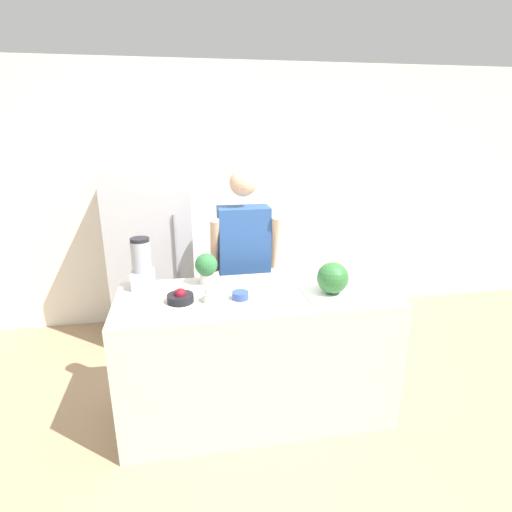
# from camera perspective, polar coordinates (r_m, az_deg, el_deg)

# --- Properties ---
(ground_plane) EXTENTS (14.00, 14.00, 0.00)m
(ground_plane) POSITION_cam_1_polar(r_m,az_deg,el_deg) (2.91, 1.56, -25.52)
(ground_plane) COLOR tan
(wall_back) EXTENTS (8.00, 0.06, 2.60)m
(wall_back) POSITION_cam_1_polar(r_m,az_deg,el_deg) (4.20, -4.10, 8.37)
(wall_back) COLOR white
(wall_back) RESTS_ON ground_plane
(counter_island) EXTENTS (1.86, 0.73, 0.94)m
(counter_island) POSITION_cam_1_polar(r_m,az_deg,el_deg) (2.90, 0.13, -13.86)
(counter_island) COLOR beige
(counter_island) RESTS_ON ground_plane
(refrigerator) EXTENTS (0.75, 0.66, 1.66)m
(refrigerator) POSITION_cam_1_polar(r_m,az_deg,el_deg) (3.94, -14.49, 0.14)
(refrigerator) COLOR #B7B7BC
(refrigerator) RESTS_ON ground_plane
(person) EXTENTS (0.56, 0.27, 1.70)m
(person) POSITION_cam_1_polar(r_m,az_deg,el_deg) (3.35, -1.71, -1.73)
(person) COLOR #333338
(person) RESTS_ON ground_plane
(cutting_board) EXTENTS (0.36, 0.29, 0.01)m
(cutting_board) POSITION_cam_1_polar(r_m,az_deg,el_deg) (2.71, 10.68, -5.26)
(cutting_board) COLOR white
(cutting_board) RESTS_ON counter_island
(watermelon) EXTENTS (0.21, 0.21, 0.21)m
(watermelon) POSITION_cam_1_polar(r_m,az_deg,el_deg) (2.66, 10.90, -3.10)
(watermelon) COLOR #2D6B33
(watermelon) RESTS_ON cutting_board
(bowl_cherries) EXTENTS (0.17, 0.17, 0.09)m
(bowl_cherries) POSITION_cam_1_polar(r_m,az_deg,el_deg) (2.59, -10.76, -5.81)
(bowl_cherries) COLOR black
(bowl_cherries) RESTS_ON counter_island
(bowl_cream) EXTENTS (0.12, 0.12, 0.10)m
(bowl_cream) POSITION_cam_1_polar(r_m,az_deg,el_deg) (2.57, -6.32, -5.50)
(bowl_cream) COLOR white
(bowl_cream) RESTS_ON counter_island
(bowl_small_blue) EXTENTS (0.11, 0.11, 0.05)m
(bowl_small_blue) POSITION_cam_1_polar(r_m,az_deg,el_deg) (2.59, -2.26, -5.64)
(bowl_small_blue) COLOR #334C9E
(bowl_small_blue) RESTS_ON counter_island
(blender) EXTENTS (0.15, 0.15, 0.36)m
(blender) POSITION_cam_1_polar(r_m,az_deg,el_deg) (2.82, -15.98, -1.23)
(blender) COLOR #B7B7BC
(blender) RESTS_ON counter_island
(potted_plant) EXTENTS (0.16, 0.16, 0.22)m
(potted_plant) POSITION_cam_1_polar(r_m,az_deg,el_deg) (2.81, -7.12, -1.52)
(potted_plant) COLOR beige
(potted_plant) RESTS_ON counter_island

